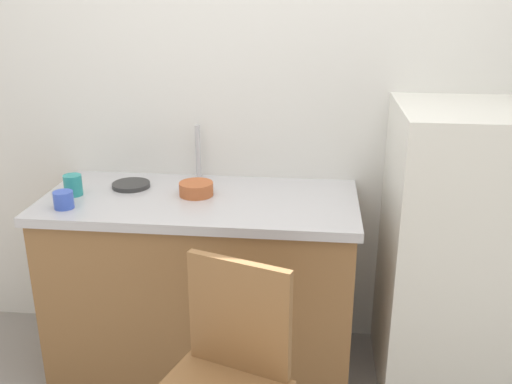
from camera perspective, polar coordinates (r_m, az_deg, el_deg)
name	(u,v)px	position (r m, az deg, el deg)	size (l,w,h in m)	color
back_wall	(260,89)	(2.66, 0.38, 10.35)	(4.80, 0.10, 2.51)	silver
cabinet_base	(203,286)	(2.65, -5.33, -9.44)	(1.32, 0.60, 0.80)	olive
countertop	(200,201)	(2.47, -5.64, -0.92)	(1.36, 0.64, 0.04)	#B7B7BC
faucet	(198,152)	(2.67, -5.85, 4.02)	(0.02, 0.02, 0.26)	#B7B7BC
refrigerator	(459,253)	(2.58, 19.77, -5.82)	(0.61, 0.60, 1.26)	silver
terracotta_bowl	(196,189)	(2.48, -6.04, 0.32)	(0.15, 0.15, 0.06)	#B25B33
hotplate	(131,185)	(2.63, -12.46, 0.70)	(0.17, 0.17, 0.02)	#2D2D2D
cup_blue	(64,200)	(2.45, -18.80, -0.75)	(0.08, 0.08, 0.07)	blue
cup_teal	(73,185)	(2.59, -17.94, 0.66)	(0.08, 0.08, 0.09)	teal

